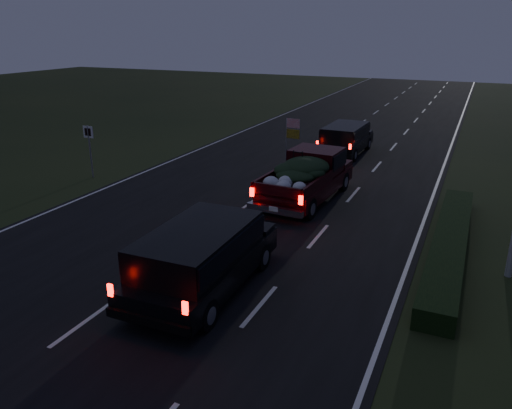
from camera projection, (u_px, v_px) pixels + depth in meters
The scene contains 7 objects.
ground at pixel (191, 246), 16.44m from camera, with size 120.00×120.00×0.00m, color black.
road_asphalt at pixel (191, 246), 16.44m from camera, with size 14.00×120.00×0.02m, color black.
hedge_row at pixel (450, 244), 15.90m from camera, with size 1.00×10.00×0.60m, color black.
route_sign at pixel (89, 143), 23.47m from camera, with size 0.55×0.08×2.50m.
pickup_truck at pixel (307, 174), 20.54m from camera, with size 2.52×5.80×2.98m.
lead_suv at pixel (346, 136), 28.00m from camera, with size 2.11×4.82×1.37m.
rear_suv at pixel (201, 253), 13.25m from camera, with size 2.53×5.35×1.52m.
Camera 1 is at (8.14, -12.81, 6.82)m, focal length 35.00 mm.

